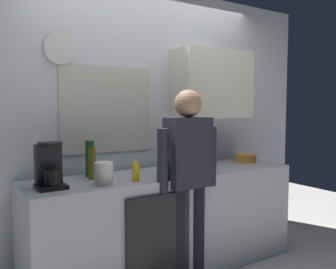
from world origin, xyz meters
The scene contains 12 objects.
kitchen_counter centered at (0.00, 0.30, 0.44)m, with size 2.45×0.64×0.89m, color #B2B7BC.
dishwasher_panel centered at (-0.29, -0.03, 0.40)m, with size 0.56×0.02×0.80m, color black.
back_wall_assembly centered at (0.09, 0.70, 1.36)m, with size 4.05×0.42×2.60m.
coffee_maker centered at (-1.03, 0.26, 1.03)m, with size 0.20×0.20×0.33m.
bottle_clear_soda centered at (0.24, 0.34, 1.03)m, with size 0.09×0.09×0.28m, color #2D8C33.
bottle_green_wine centered at (-0.64, 0.50, 1.04)m, with size 0.07×0.07×0.30m, color #195923.
bottle_olive_oil centered at (-0.67, 0.37, 1.01)m, with size 0.06×0.06×0.25m, color olive.
cup_blue_mug centered at (0.40, 0.37, 0.94)m, with size 0.08×0.08×0.10m, color #3351B2.
mixing_bowl centered at (1.00, 0.36, 0.93)m, with size 0.22×0.22×0.08m, color orange.
dish_soap centered at (-0.41, 0.12, 0.97)m, with size 0.06×0.06×0.18m.
storage_canister centered at (-0.66, 0.14, 0.97)m, with size 0.14×0.14×0.17m, color silver.
person_at_sink centered at (0.00, 0.00, 0.95)m, with size 0.57×0.22×1.60m.
Camera 1 is at (-1.69, -2.31, 1.47)m, focal length 38.41 mm.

